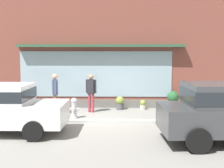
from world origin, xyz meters
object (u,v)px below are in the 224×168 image
object	(u,v)px
pedestrian_passerby	(91,90)
potted_plant_doorstep	(120,103)
fire_hydrant	(74,108)
pedestrian_with_handbag	(55,91)
potted_plant_near_hydrant	(143,105)
potted_plant_corner_tall	(173,99)
potted_plant_window_left	(24,102)

from	to	relation	value
pedestrian_passerby	potted_plant_doorstep	world-z (taller)	pedestrian_passerby
potted_plant_doorstep	pedestrian_passerby	bearing A→B (deg)	-152.44
fire_hydrant	potted_plant_doorstep	size ratio (longest dim) A/B	1.35
potted_plant_doorstep	pedestrian_with_handbag	bearing A→B (deg)	-155.87
fire_hydrant	pedestrian_with_handbag	distance (m)	1.25
pedestrian_with_handbag	potted_plant_near_hydrant	xyz separation A→B (m)	(3.69, 1.22, -0.76)
potted_plant_near_hydrant	potted_plant_corner_tall	distance (m)	1.36
pedestrian_with_handbag	potted_plant_window_left	world-z (taller)	pedestrian_with_handbag
pedestrian_with_handbag	potted_plant_near_hydrant	bearing A→B (deg)	-90.56
fire_hydrant	pedestrian_with_handbag	size ratio (longest dim) A/B	0.48
potted_plant_window_left	potted_plant_doorstep	xyz separation A→B (m)	(4.28, 0.05, -0.02)
pedestrian_passerby	potted_plant_doorstep	size ratio (longest dim) A/B	2.75
potted_plant_window_left	potted_plant_corner_tall	world-z (taller)	potted_plant_corner_tall
potted_plant_doorstep	potted_plant_corner_tall	bearing A→B (deg)	2.29
fire_hydrant	potted_plant_near_hydrant	bearing A→B (deg)	34.23
fire_hydrant	potted_plant_window_left	size ratio (longest dim) A/B	1.34
potted_plant_corner_tall	pedestrian_passerby	bearing A→B (deg)	-168.44
pedestrian_with_handbag	pedestrian_passerby	xyz separation A→B (m)	(1.43, 0.55, -0.04)
potted_plant_doorstep	potted_plant_near_hydrant	world-z (taller)	potted_plant_doorstep
potted_plant_near_hydrant	pedestrian_passerby	bearing A→B (deg)	-163.36
pedestrian_passerby	potted_plant_window_left	distance (m)	3.17
fire_hydrant	pedestrian_passerby	size ratio (longest dim) A/B	0.49
pedestrian_with_handbag	potted_plant_doorstep	world-z (taller)	pedestrian_with_handbag
pedestrian_with_handbag	potted_plant_near_hydrant	world-z (taller)	pedestrian_with_handbag
fire_hydrant	potted_plant_window_left	world-z (taller)	fire_hydrant
pedestrian_passerby	potted_plant_window_left	world-z (taller)	pedestrian_passerby
potted_plant_doorstep	potted_plant_corner_tall	distance (m)	2.37
pedestrian_passerby	potted_plant_corner_tall	world-z (taller)	pedestrian_passerby
fire_hydrant	pedestrian_passerby	xyz separation A→B (m)	(0.56, 1.24, 0.54)
pedestrian_with_handbag	potted_plant_doorstep	bearing A→B (deg)	-84.80
pedestrian_with_handbag	potted_plant_window_left	distance (m)	2.09
pedestrian_passerby	potted_plant_near_hydrant	size ratio (longest dim) A/B	3.75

